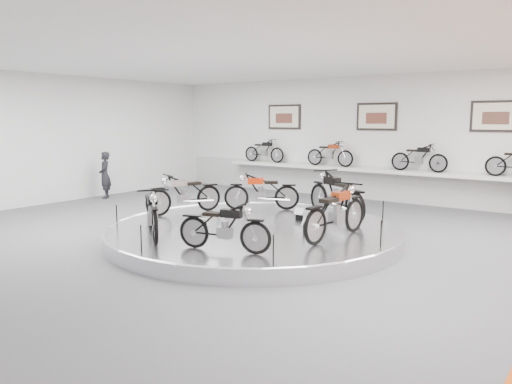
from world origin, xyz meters
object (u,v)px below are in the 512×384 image
Objects in this scene: display_platform at (254,233)px; bike_d at (152,212)px; bike_e at (224,227)px; shelf at (371,170)px; bike_a at (336,195)px; visitor at (105,175)px; bike_c at (184,194)px; bike_f at (336,212)px; bike_b at (262,191)px.

bike_d reaches higher than display_platform.
bike_e is at bearing -67.89° from display_platform.
bike_a is (1.06, -4.56, -0.14)m from shelf.
bike_e is 9.03m from visitor.
bike_c reaches higher than shelf.
display_platform is at bearing 89.69° from bike_a.
shelf is at bearing -178.74° from bike_c.
display_platform is at bearing 30.64° from visitor.
bike_f reaches higher than display_platform.
bike_b is 1.09× the size of bike_e.
display_platform is 2.09m from bike_b.
visitor is at bearing -86.01° from bike_c.
bike_b is at bearing 32.83° from bike_a.
bike_b is (-2.06, -0.12, -0.08)m from bike_a.
bike_f is at bearing 109.29° from bike_c.
shelf is 4.69m from bike_a.
bike_f is (1.97, -6.36, -0.17)m from shelf.
bike_a is at bearing 44.53° from visitor.
bike_c is (-3.30, -1.67, -0.06)m from bike_a.
bike_a is 3.70m from bike_c.
bike_d is (-1.00, -8.43, -0.19)m from shelf.
visitor reaches higher than shelf.
bike_e is (1.81, 0.03, -0.07)m from bike_d.
bike_e is 0.83× the size of bike_f.
bike_b is at bearing 101.42° from bike_e.
visitor reaches higher than bike_e.
bike_c is 1.09× the size of visitor.
bike_c is (-1.24, -1.56, 0.02)m from bike_b.
shelf is 8.74m from visitor.
shelf is 8.44m from bike_e.
visitor is (-7.40, -4.65, -0.22)m from shelf.
bike_a is 1.12× the size of bike_c.
display_platform is 3.36× the size of bike_a.
bike_a reaches higher than shelf.
bike_d is at bearing 129.32° from bike_f.
bike_f is 9.53m from visitor.
bike_d is 1.11× the size of visitor.
bike_a is 2.07m from bike_b.
visitor is (-6.40, 0.03, -0.00)m from bike_b.
bike_e is 2.34m from bike_f.
bike_d reaches higher than bike_b.
display_platform is 6.46m from shelf.
bike_a is 1.22× the size of visitor.
bike_e is at bearing 154.89° from bike_f.
bike_f is at bearing 146.50° from bike_a.
shelf is at bearing 21.74° from bike_f.
bike_c reaches higher than bike_b.
bike_e is at bearing 75.74° from bike_c.
bike_e reaches higher than shelf.
bike_c is (-2.24, 0.17, 0.65)m from display_platform.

